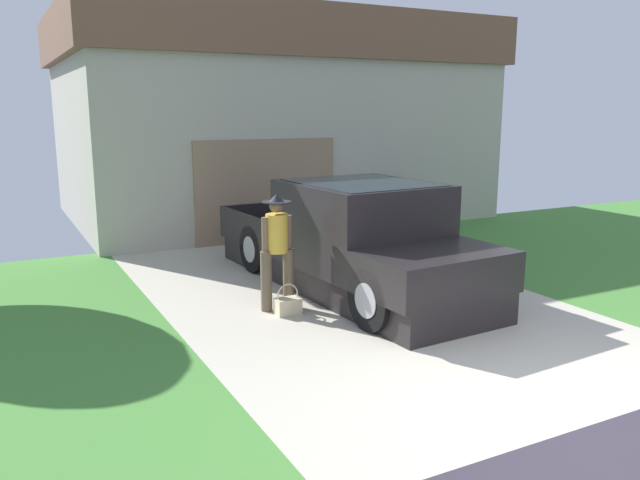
% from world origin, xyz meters
% --- Properties ---
extents(pickup_truck, '(2.29, 5.50, 1.65)m').
position_xyz_m(pickup_truck, '(0.31, 4.53, 0.74)').
color(pickup_truck, black).
rests_on(pickup_truck, ground).
extents(person_with_hat, '(0.49, 0.39, 1.59)m').
position_xyz_m(person_with_hat, '(-1.12, 4.27, 0.88)').
color(person_with_hat, brown).
rests_on(person_with_hat, ground).
extents(handbag, '(0.34, 0.22, 0.42)m').
position_xyz_m(handbag, '(-1.09, 4.00, 0.13)').
color(handbag, beige).
rests_on(handbag, ground).
extents(house_with_garage, '(10.06, 6.97, 4.84)m').
position_xyz_m(house_with_garage, '(2.03, 11.98, 2.45)').
color(house_with_garage, '#B6B09F').
rests_on(house_with_garage, ground).
extents(wheeled_trash_bin, '(0.60, 0.72, 1.15)m').
position_xyz_m(wheeled_trash_bin, '(3.55, 7.79, 0.62)').
color(wheeled_trash_bin, navy).
rests_on(wheeled_trash_bin, ground).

